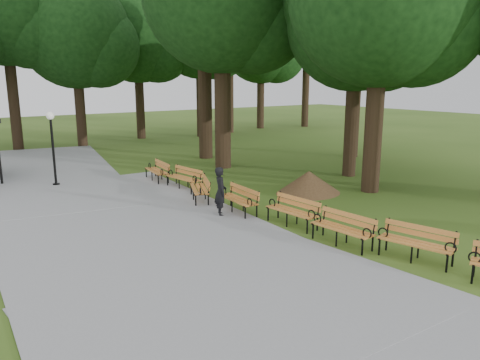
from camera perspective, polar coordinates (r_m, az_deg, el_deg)
ground at (r=13.37m, az=7.62°, el=-6.80°), size 100.00×100.00×0.00m
path at (r=13.79m, az=-13.66°, el=-6.31°), size 12.00×38.00×0.06m
person at (r=14.92m, az=-2.43°, el=-1.43°), size 0.58×0.69×1.61m
lamp_post at (r=20.38m, az=-22.29°, el=5.43°), size 0.32×0.32×3.07m
dirt_mound at (r=18.11m, az=8.49°, el=-0.26°), size 2.24×2.24×0.88m
bench_1 at (r=12.12m, az=20.92°, el=-7.38°), size 1.09×2.00×0.88m
bench_2 at (r=12.69m, az=12.52°, el=-5.95°), size 0.80×1.95×0.88m
bench_3 at (r=14.06m, az=6.47°, el=-3.90°), size 0.80×1.95×0.88m
bench_4 at (r=15.32m, az=-0.29°, el=-2.45°), size 0.75×1.93×0.88m
bench_5 at (r=16.87m, az=-5.07°, el=-1.11°), size 1.34×2.00×0.88m
bench_6 at (r=18.75m, az=-7.02°, el=0.22°), size 0.90×1.97×0.88m
bench_7 at (r=20.38m, az=-10.28°, el=1.09°), size 0.83×1.96×0.88m
lawn_tree_1 at (r=21.57m, az=14.24°, el=18.61°), size 6.12×6.12×9.93m
lawn_tree_5 at (r=26.98m, az=14.49°, el=16.38°), size 5.35×5.35×9.12m
tree_backdrop at (r=35.71m, az=-9.74°, el=18.39°), size 35.70×9.32×16.37m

